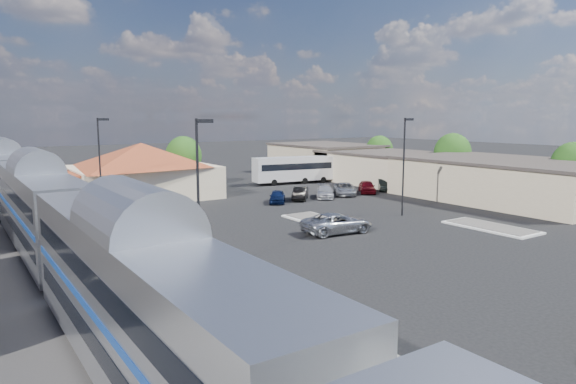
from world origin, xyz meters
TOP-DOWN VIEW (x-y plane):
  - ground at (0.00, 0.00)m, footprint 280.00×280.00m
  - platform at (-12.00, 6.00)m, footprint 5.50×92.00m
  - passenger_train at (-18.00, 4.10)m, footprint 3.00×104.00m
  - station_depot at (-4.56, 24.00)m, footprint 18.35×12.24m
  - buildings_east at (28.00, 14.28)m, footprint 14.40×51.40m
  - traffic_island_south at (4.00, 2.00)m, footprint 3.30×7.50m
  - traffic_island_north at (14.00, -8.00)m, footprint 3.30×7.50m
  - lamp_plat_s at (-10.90, -6.00)m, footprint 1.08×0.25m
  - lamp_plat_n at (-10.90, 16.00)m, footprint 1.08×0.25m
  - lamp_lot at (12.10, 0.00)m, footprint 1.08×0.25m
  - tree_east_a at (34.00, -4.00)m, footprint 4.56×4.56m
  - tree_east_b at (34.00, 12.00)m, footprint 4.94×4.94m
  - tree_east_c at (34.00, 26.00)m, footprint 4.41×4.41m
  - tree_depot at (3.00, 30.00)m, footprint 4.71×4.71m
  - suv at (2.39, -2.26)m, footprint 6.07×3.32m
  - coach_bus at (16.77, 24.69)m, footprint 11.63×4.25m
  - person_a at (-11.50, -1.53)m, footprint 0.44×0.62m
  - person_b at (-11.53, 8.79)m, footprint 0.77×0.94m
  - parked_car_a at (6.20, 12.40)m, footprint 3.60×4.18m
  - parked_car_b at (9.40, 12.70)m, footprint 3.91×4.19m
  - parked_car_c at (12.60, 12.40)m, footprint 4.29×4.85m
  - parked_car_d at (15.80, 12.70)m, footprint 4.83×5.54m
  - parked_car_e at (19.00, 12.40)m, footprint 4.02×4.61m
  - parked_car_f at (22.20, 12.70)m, footprint 3.80×4.30m

SIDE VIEW (x-z plane):
  - ground at x=0.00m, z-range 0.00..0.00m
  - platform at x=-12.00m, z-range 0.00..0.18m
  - traffic_island_south at x=4.00m, z-range 0.00..0.21m
  - traffic_island_north at x=14.00m, z-range 0.00..0.21m
  - parked_car_c at x=12.60m, z-range 0.00..1.35m
  - parked_car_a at x=6.20m, z-range 0.00..1.36m
  - parked_car_b at x=9.40m, z-range 0.00..1.40m
  - parked_car_f at x=22.20m, z-range 0.00..1.41m
  - parked_car_d at x=15.80m, z-range 0.00..1.42m
  - parked_car_e at x=19.00m, z-range 0.00..1.50m
  - suv at x=2.39m, z-range 0.00..1.61m
  - person_a at x=-11.50m, z-range 0.18..1.79m
  - person_b at x=-11.53m, z-range 0.18..1.98m
  - coach_bus at x=16.77m, z-range 0.28..3.93m
  - buildings_east at x=28.00m, z-range -0.13..4.67m
  - passenger_train at x=-18.00m, z-range 0.09..5.64m
  - station_depot at x=-4.56m, z-range 0.03..6.23m
  - tree_east_c at x=34.00m, z-range 0.66..6.87m
  - tree_east_a at x=34.00m, z-range 0.68..7.10m
  - tree_depot at x=3.00m, z-range 0.71..7.34m
  - tree_east_b at x=34.00m, z-range 0.74..7.70m
  - lamp_plat_s at x=-10.90m, z-range 0.84..9.84m
  - lamp_plat_n at x=-10.90m, z-range 0.84..9.84m
  - lamp_lot at x=12.10m, z-range 0.84..9.84m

